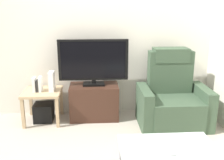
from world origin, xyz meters
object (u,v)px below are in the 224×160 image
(television, at_px, (93,61))
(game_console, at_px, (52,81))
(side_table, at_px, (43,96))
(book_leftmost, at_px, (34,85))
(coffee_table, at_px, (168,151))
(subwoofer_box, at_px, (44,112))
(book_rightmost, at_px, (40,84))
(recliner_armchair, at_px, (172,99))
(book_middle, at_px, (38,86))
(tv_stand, at_px, (94,102))
(cell_phone, at_px, (169,151))

(television, height_order, game_console, television)
(side_table, bearing_deg, game_console, 3.95)
(book_leftmost, relative_size, coffee_table, 0.23)
(subwoofer_box, bearing_deg, book_leftmost, -168.69)
(television, xyz_separation_m, coffee_table, (0.69, -1.68, -0.50))
(television, bearing_deg, coffee_table, -67.76)
(television, relative_size, book_leftmost, 5.01)
(television, xyz_separation_m, game_console, (-0.61, -0.07, -0.27))
(game_console, bearing_deg, book_rightmost, -169.34)
(subwoofer_box, xyz_separation_m, book_rightmost, (-0.01, -0.02, 0.45))
(side_table, relative_size, book_leftmost, 2.64)
(subwoofer_box, bearing_deg, television, 6.22)
(recliner_armchair, xyz_separation_m, book_middle, (-1.94, 0.18, 0.18))
(side_table, bearing_deg, book_middle, -158.69)
(television, bearing_deg, book_leftmost, -173.17)
(recliner_armchair, relative_size, book_rightmost, 4.97)
(coffee_table, bearing_deg, book_middle, 133.43)
(television, relative_size, coffee_table, 1.14)
(tv_stand, distance_m, book_middle, 0.86)
(game_console, xyz_separation_m, cell_phone, (1.29, -1.67, -0.20))
(game_console, bearing_deg, recliner_armchair, -6.74)
(television, height_order, book_middle, television)
(subwoofer_box, distance_m, coffee_table, 2.17)
(subwoofer_box, relative_size, game_console, 0.97)
(subwoofer_box, bearing_deg, tv_stand, 4.80)
(television, relative_size, recliner_armchair, 0.95)
(tv_stand, relative_size, recliner_armchair, 0.67)
(book_middle, height_order, coffee_table, book_middle)
(cell_phone, bearing_deg, book_middle, 125.02)
(coffee_table, bearing_deg, cell_phone, -100.99)
(tv_stand, xyz_separation_m, recliner_armchair, (1.13, -0.26, 0.11))
(cell_phone, bearing_deg, television, 104.09)
(book_leftmost, bearing_deg, side_table, 11.31)
(subwoofer_box, xyz_separation_m, cell_phone, (1.43, -1.66, 0.28))
(subwoofer_box, xyz_separation_m, coffee_table, (1.44, -1.60, 0.25))
(recliner_armchair, distance_m, side_table, 1.90)
(book_leftmost, height_order, game_console, game_console)
(side_table, xyz_separation_m, subwoofer_box, (0.00, 0.00, -0.26))
(book_middle, height_order, cell_phone, book_middle)
(tv_stand, relative_size, television, 0.71)
(recliner_armchair, xyz_separation_m, side_table, (-1.89, 0.20, 0.03))
(tv_stand, xyz_separation_m, television, (-0.00, 0.02, 0.62))
(book_rightmost, distance_m, cell_phone, 2.19)
(book_rightmost, xyz_separation_m, cell_phone, (1.45, -1.64, -0.17))
(tv_stand, bearing_deg, book_middle, -174.10)
(tv_stand, relative_size, book_leftmost, 3.55)
(recliner_armchair, distance_m, subwoofer_box, 1.91)
(book_leftmost, height_order, book_rightmost, book_rightmost)
(tv_stand, bearing_deg, cell_phone, -68.54)
(subwoofer_box, xyz_separation_m, book_leftmost, (-0.10, -0.02, 0.44))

